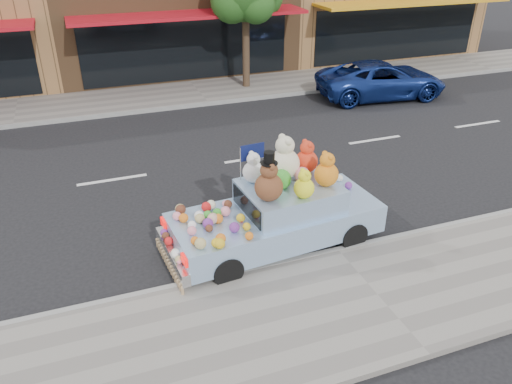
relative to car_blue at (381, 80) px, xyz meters
name	(u,v)px	position (x,y,z in m)	size (l,w,h in m)	color
ground	(254,158)	(-6.51, -3.69, -0.68)	(120.00, 120.00, 0.00)	black
near_sidewalk	(377,297)	(-6.51, -10.19, -0.62)	(60.00, 3.00, 0.12)	gray
far_sidewalk	(199,92)	(-6.51, 2.81, -0.62)	(60.00, 3.00, 0.12)	gray
near_kerb	(337,251)	(-6.51, -8.69, -0.62)	(60.00, 0.12, 0.13)	gray
far_kerb	(209,104)	(-6.51, 1.31, -0.62)	(60.00, 0.12, 0.13)	gray
car_blue	(381,80)	(0.00, 0.00, 0.00)	(2.27, 4.92, 1.37)	navy
art_car	(277,211)	(-7.55, -7.93, 0.14)	(4.61, 2.11, 2.34)	black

